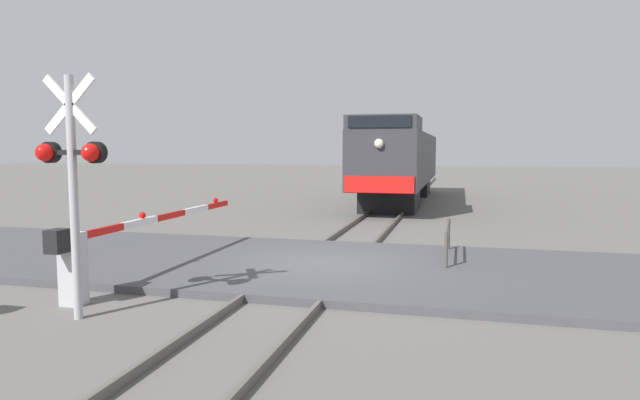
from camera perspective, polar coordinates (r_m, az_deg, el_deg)
ground_plane at (r=12.56m, az=0.21°, el=-7.26°), size 160.00×160.00×0.00m
rail_track_left at (r=12.74m, az=-2.94°, el=-6.75°), size 0.08×80.00×0.15m
rail_track_right at (r=12.39m, az=3.45°, el=-7.09°), size 0.08×80.00×0.15m
road_surface at (r=12.54m, az=0.21°, el=-6.92°), size 36.00×5.97×0.15m
locomotive at (r=28.47m, az=8.40°, el=4.01°), size 2.84×15.96×4.06m
crossing_signal at (r=9.46m, az=-24.50°, el=2.91°), size 1.18×0.33×3.91m
crossing_gate at (r=11.33m, az=-21.23°, el=-4.41°), size 0.36×7.02×1.40m
guard_railing at (r=13.40m, az=13.16°, el=-3.93°), size 0.08×2.39×0.95m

